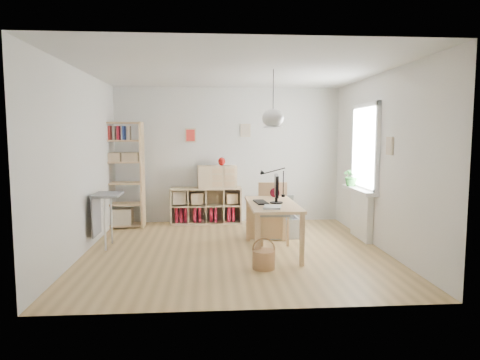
{
  "coord_description": "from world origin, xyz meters",
  "views": [
    {
      "loc": [
        -0.38,
        -6.38,
        1.75
      ],
      "look_at": [
        0.1,
        0.3,
        1.05
      ],
      "focal_mm": 32.0,
      "sensor_mm": 36.0,
      "label": 1
    }
  ],
  "objects": [
    {
      "name": "ground",
      "position": [
        0.0,
        0.0,
        0.0
      ],
      "size": [
        4.5,
        4.5,
        0.0
      ],
      "primitive_type": "plane",
      "color": "tan",
      "rests_on": "ground"
    },
    {
      "name": "task_lamp",
      "position": [
        0.61,
        0.41,
        1.06
      ],
      "size": [
        0.43,
        0.16,
        0.45
      ],
      "color": "black",
      "rests_on": "desk"
    },
    {
      "name": "paper_tray",
      "position": [
        0.49,
        -0.59,
        0.76
      ],
      "size": [
        0.29,
        0.34,
        0.03
      ],
      "primitive_type": "cube",
      "rotation": [
        0.0,
        0.0,
        -0.22
      ],
      "color": "white",
      "rests_on": "desk"
    },
    {
      "name": "keyboard",
      "position": [
        0.38,
        -0.13,
        0.76
      ],
      "size": [
        0.2,
        0.44,
        0.02
      ],
      "primitive_type": "cube",
      "rotation": [
        0.0,
        0.0,
        0.1
      ],
      "color": "black",
      "rests_on": "desk"
    },
    {
      "name": "potted_plant",
      "position": [
        2.12,
        0.95,
        1.04
      ],
      "size": [
        0.36,
        0.32,
        0.36
      ],
      "primitive_type": "imported",
      "rotation": [
        0.0,
        0.0,
        0.16
      ],
      "color": "#276927",
      "rests_on": "windowsill"
    },
    {
      "name": "yarn_ball",
      "position": [
        0.67,
        0.41,
        0.83
      ],
      "size": [
        0.16,
        0.16,
        0.16
      ],
      "primitive_type": "sphere",
      "color": "#4E0A15",
      "rests_on": "desk"
    },
    {
      "name": "room_shell",
      "position": [
        0.55,
        -0.15,
        2.0
      ],
      "size": [
        4.5,
        4.5,
        4.5
      ],
      "color": "silver",
      "rests_on": "ground"
    },
    {
      "name": "monitor",
      "position": [
        0.61,
        -0.17,
        0.99
      ],
      "size": [
        0.19,
        0.48,
        0.42
      ],
      "rotation": [
        0.0,
        0.0,
        -0.11
      ],
      "color": "black",
      "rests_on": "desk"
    },
    {
      "name": "tall_bookshelf",
      "position": [
        -2.04,
        1.8,
        1.09
      ],
      "size": [
        0.8,
        0.38,
        2.0
      ],
      "color": "tan",
      "rests_on": "ground"
    },
    {
      "name": "cube_shelf",
      "position": [
        -0.47,
        2.08,
        0.3
      ],
      "size": [
        1.4,
        0.38,
        0.72
      ],
      "color": "beige",
      "rests_on": "ground"
    },
    {
      "name": "desk",
      "position": [
        0.55,
        -0.15,
        0.66
      ],
      "size": [
        0.7,
        1.5,
        0.75
      ],
      "color": "tan",
      "rests_on": "ground"
    },
    {
      "name": "red_vase",
      "position": [
        -0.14,
        2.04,
        1.24
      ],
      "size": [
        0.14,
        0.14,
        0.17
      ],
      "primitive_type": "ellipsoid",
      "color": "#A0110D",
      "rests_on": "drawer_chest"
    },
    {
      "name": "storage_chest",
      "position": [
        0.82,
        0.89,
        0.23
      ],
      "size": [
        0.68,
        0.76,
        0.69
      ],
      "rotation": [
        0.0,
        0.0,
        0.04
      ],
      "color": "beige",
      "rests_on": "ground"
    },
    {
      "name": "side_table",
      "position": [
        -2.04,
        0.35,
        0.67
      ],
      "size": [
        0.4,
        0.55,
        0.85
      ],
      "color": "gray",
      "rests_on": "ground"
    },
    {
      "name": "chair",
      "position": [
        0.66,
        0.46,
        0.56
      ],
      "size": [
        0.5,
        0.5,
        0.97
      ],
      "rotation": [
        0.0,
        0.0,
        -0.05
      ],
      "color": "gray",
      "rests_on": "ground"
    },
    {
      "name": "radiator",
      "position": [
        2.19,
        0.6,
        0.4
      ],
      "size": [
        0.1,
        0.8,
        0.8
      ],
      "primitive_type": "cube",
      "color": "white",
      "rests_on": "ground"
    },
    {
      "name": "window_unit",
      "position": [
        2.23,
        0.6,
        1.55
      ],
      "size": [
        0.07,
        1.16,
        1.46
      ],
      "color": "white",
      "rests_on": "ground"
    },
    {
      "name": "wicker_basket",
      "position": [
        0.32,
        -0.93,
        0.13
      ],
      "size": [
        0.3,
        0.3,
        0.41
      ],
      "rotation": [
        0.0,
        0.0,
        -0.07
      ],
      "color": "#9A7345",
      "rests_on": "ground"
    },
    {
      "name": "windowsill",
      "position": [
        2.14,
        0.6,
        0.83
      ],
      "size": [
        0.22,
        1.2,
        0.06
      ],
      "primitive_type": "cube",
      "color": "white",
      "rests_on": "radiator"
    },
    {
      "name": "drawer_chest",
      "position": [
        -0.23,
        2.04,
        0.94
      ],
      "size": [
        0.78,
        0.4,
        0.43
      ],
      "primitive_type": "cube",
      "rotation": [
        0.0,
        0.0,
        0.07
      ],
      "color": "beige",
      "rests_on": "cube_shelf"
    }
  ]
}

